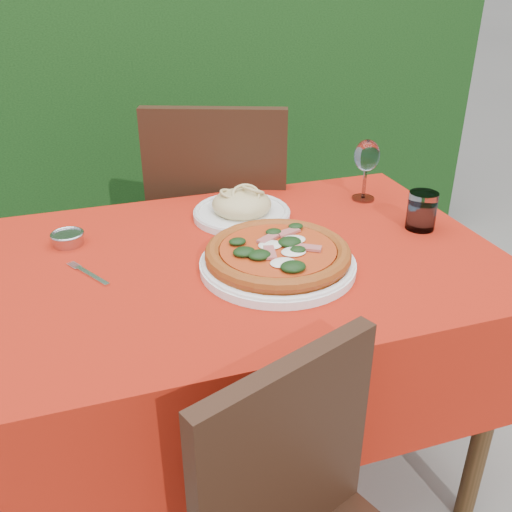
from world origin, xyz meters
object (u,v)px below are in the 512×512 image
object	(u,v)px
pasta_plate	(242,208)
water_glass	(422,212)
wine_glass	(367,158)
fork	(92,276)
chair_far	(220,222)
pizza_plate	(278,257)
steel_ramekin	(68,239)

from	to	relation	value
pasta_plate	water_glass	world-z (taller)	water_glass
wine_glass	fork	xyz separation A→B (m)	(-0.81, -0.23, -0.13)
chair_far	pasta_plate	size ratio (longest dim) A/B	3.67
chair_far	pizza_plate	size ratio (longest dim) A/B	2.66
chair_far	pasta_plate	xyz separation A→B (m)	(-0.03, -0.36, 0.20)
wine_glass	chair_far	bearing A→B (deg)	136.02
chair_far	water_glass	distance (m)	0.74
water_glass	fork	xyz separation A→B (m)	(-0.86, 0.00, -0.04)
wine_glass	pasta_plate	bearing A→B (deg)	-177.95
pizza_plate	fork	size ratio (longest dim) A/B	2.25
pasta_plate	fork	xyz separation A→B (m)	(-0.43, -0.22, -0.03)
water_glass	wine_glass	world-z (taller)	wine_glass
pasta_plate	steel_ramekin	bearing A→B (deg)	-176.87
fork	water_glass	bearing A→B (deg)	-29.49
water_glass	fork	bearing A→B (deg)	179.73
pizza_plate	pasta_plate	world-z (taller)	pasta_plate
pasta_plate	steel_ramekin	size ratio (longest dim) A/B	3.52
pasta_plate	water_glass	bearing A→B (deg)	-26.93
chair_far	pasta_plate	bearing A→B (deg)	105.91
chair_far	pizza_plate	xyz separation A→B (m)	(-0.04, -0.67, 0.21)
chair_far	pizza_plate	bearing A→B (deg)	107.39
water_glass	steel_ramekin	xyz separation A→B (m)	(-0.91, 0.20, -0.03)
pizza_plate	fork	xyz separation A→B (m)	(-0.42, 0.10, -0.03)
pasta_plate	fork	world-z (taller)	pasta_plate
water_glass	fork	world-z (taller)	water_glass
water_glass	fork	size ratio (longest dim) A/B	0.61
chair_far	wine_glass	size ratio (longest dim) A/B	5.42
chair_far	water_glass	size ratio (longest dim) A/B	9.78
pizza_plate	pasta_plate	distance (m)	0.31
wine_glass	fork	size ratio (longest dim) A/B	1.11
pasta_plate	wine_glass	size ratio (longest dim) A/B	1.48
pizza_plate	wine_glass	world-z (taller)	wine_glass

